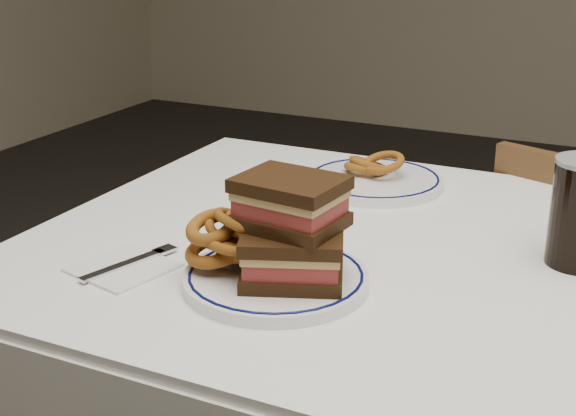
% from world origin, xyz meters
% --- Properties ---
extents(dining_table, '(1.27, 0.87, 0.75)m').
position_xyz_m(dining_table, '(0.00, 0.00, 0.64)').
color(dining_table, white).
rests_on(dining_table, floor).
extents(main_plate, '(0.24, 0.24, 0.02)m').
position_xyz_m(main_plate, '(-0.20, -0.18, 0.76)').
color(main_plate, white).
rests_on(main_plate, dining_table).
extents(reuben_sandwich, '(0.16, 0.14, 0.13)m').
position_xyz_m(reuben_sandwich, '(-0.18, -0.18, 0.83)').
color(reuben_sandwich, black).
rests_on(reuben_sandwich, main_plate).
extents(onion_rings_main, '(0.12, 0.11, 0.11)m').
position_xyz_m(onion_rings_main, '(-0.26, -0.19, 0.80)').
color(onion_rings_main, brown).
rests_on(onion_rings_main, main_plate).
extents(ketchup_ramekin, '(0.06, 0.06, 0.03)m').
position_xyz_m(ketchup_ramekin, '(-0.23, -0.10, 0.79)').
color(ketchup_ramekin, silver).
rests_on(ketchup_ramekin, main_plate).
extents(far_plate, '(0.24, 0.24, 0.02)m').
position_xyz_m(far_plate, '(-0.22, 0.26, 0.76)').
color(far_plate, white).
rests_on(far_plate, dining_table).
extents(onion_rings_far, '(0.12, 0.08, 0.06)m').
position_xyz_m(onion_rings_far, '(-0.23, 0.27, 0.78)').
color(onion_rings_far, brown).
rests_on(onion_rings_far, far_plate).
extents(napkin_fork, '(0.14, 0.16, 0.01)m').
position_xyz_m(napkin_fork, '(-0.41, -0.23, 0.75)').
color(napkin_fork, white).
rests_on(napkin_fork, dining_table).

